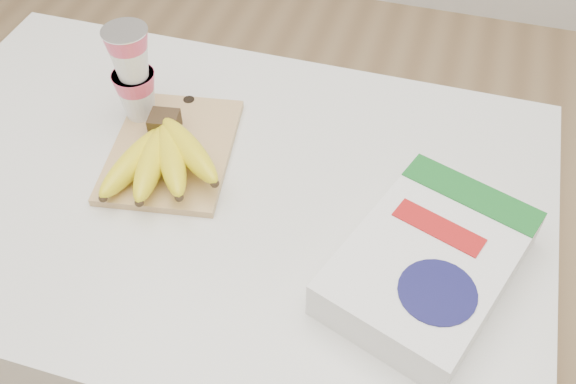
# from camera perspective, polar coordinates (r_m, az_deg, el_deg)

# --- Properties ---
(table) EXTENTS (1.10, 0.73, 0.82)m
(table) POSITION_cam_1_polar(r_m,az_deg,el_deg) (1.38, -5.57, -11.07)
(table) COLOR silver
(table) RESTS_ON ground
(cutting_board) EXTENTS (0.24, 0.30, 0.01)m
(cutting_board) POSITION_cam_1_polar(r_m,az_deg,el_deg) (1.10, -10.26, 3.71)
(cutting_board) COLOR tan
(cutting_board) RESTS_ON table
(bananas) EXTENTS (0.20, 0.22, 0.07)m
(bananas) POSITION_cam_1_polar(r_m,az_deg,el_deg) (1.04, -11.16, 3.20)
(bananas) COLOR #382816
(bananas) RESTS_ON cutting_board
(yogurt_stack) EXTENTS (0.08, 0.08, 0.17)m
(yogurt_stack) POSITION_cam_1_polar(r_m,az_deg,el_deg) (1.11, -13.67, 10.40)
(yogurt_stack) COLOR white
(yogurt_stack) RESTS_ON cutting_board
(cereal_box) EXTENTS (0.30, 0.35, 0.07)m
(cereal_box) POSITION_cam_1_polar(r_m,az_deg,el_deg) (0.92, 12.42, -6.13)
(cereal_box) COLOR white
(cereal_box) RESTS_ON table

